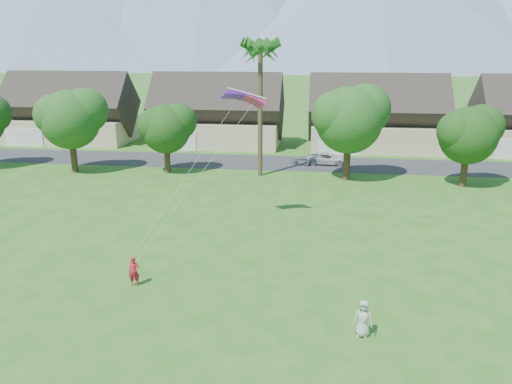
% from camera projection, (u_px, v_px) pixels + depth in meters
% --- Properties ---
extents(ground, '(500.00, 500.00, 0.00)m').
position_uv_depth(ground, '(224.00, 353.00, 19.85)').
color(ground, '#2D6019').
rests_on(ground, ground).
extents(street, '(90.00, 7.00, 0.01)m').
position_uv_depth(street, '(285.00, 163.00, 52.21)').
color(street, '#2D2D30').
rests_on(street, ground).
extents(kite_flyer, '(0.64, 0.50, 1.55)m').
position_uv_depth(kite_flyer, '(134.00, 272.00, 25.26)').
color(kite_flyer, red).
rests_on(kite_flyer, ground).
extents(watcher, '(0.89, 0.67, 1.64)m').
position_uv_depth(watcher, '(363.00, 319.00, 20.82)').
color(watcher, '#B1B2AD').
rests_on(watcher, ground).
extents(parked_car, '(4.31, 2.15, 1.17)m').
position_uv_depth(parked_car, '(328.00, 159.00, 51.50)').
color(parked_car, silver).
rests_on(parked_car, ground).
extents(mountain_ridge, '(540.00, 240.00, 70.00)m').
position_uv_depth(mountain_ridge, '(338.00, 11.00, 257.86)').
color(mountain_ridge, slate).
rests_on(mountain_ridge, ground).
extents(houses_row, '(72.75, 8.19, 8.86)m').
position_uv_depth(houses_row, '(295.00, 118.00, 59.75)').
color(houses_row, beige).
rests_on(houses_row, ground).
extents(tree_row, '(62.27, 6.67, 8.45)m').
position_uv_depth(tree_row, '(269.00, 125.00, 45.19)').
color(tree_row, '#47301C').
rests_on(tree_row, ground).
extents(fan_palm, '(3.00, 3.00, 13.80)m').
position_uv_depth(fan_palm, '(260.00, 46.00, 43.91)').
color(fan_palm, '#4C3D26').
rests_on(fan_palm, ground).
extents(parafoil_kite, '(2.98, 1.45, 0.50)m').
position_uv_depth(parafoil_kite, '(244.00, 97.00, 31.89)').
color(parafoil_kite, '#5B17B0').
rests_on(parafoil_kite, ground).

